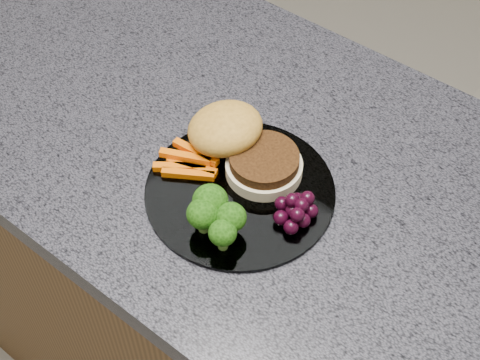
# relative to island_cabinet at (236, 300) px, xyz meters

# --- Properties ---
(island_cabinet) EXTENTS (1.20, 0.60, 0.86)m
(island_cabinet) POSITION_rel_island_cabinet_xyz_m (0.00, 0.00, 0.00)
(island_cabinet) COLOR brown
(island_cabinet) RESTS_ON ground
(countertop) EXTENTS (1.20, 0.60, 0.04)m
(countertop) POSITION_rel_island_cabinet_xyz_m (0.00, 0.00, 0.45)
(countertop) COLOR #484650
(countertop) RESTS_ON island_cabinet
(plate) EXTENTS (0.26, 0.26, 0.01)m
(plate) POSITION_rel_island_cabinet_xyz_m (0.07, -0.07, 0.47)
(plate) COLOR white
(plate) RESTS_ON countertop
(burger) EXTENTS (0.18, 0.11, 0.06)m
(burger) POSITION_rel_island_cabinet_xyz_m (0.03, -0.02, 0.50)
(burger) COLOR beige
(burger) RESTS_ON plate
(carrot_sticks) EXTENTS (0.09, 0.07, 0.02)m
(carrot_sticks) POSITION_rel_island_cabinet_xyz_m (-0.01, -0.08, 0.48)
(carrot_sticks) COLOR #ED6203
(carrot_sticks) RESTS_ON plate
(broccoli) EXTENTS (0.08, 0.07, 0.06)m
(broccoli) POSITION_rel_island_cabinet_xyz_m (0.08, -0.14, 0.51)
(broccoli) COLOR #537D2D
(broccoli) RESTS_ON plate
(grape_bunch) EXTENTS (0.06, 0.06, 0.03)m
(grape_bunch) POSITION_rel_island_cabinet_xyz_m (0.15, -0.06, 0.49)
(grape_bunch) COLOR black
(grape_bunch) RESTS_ON plate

